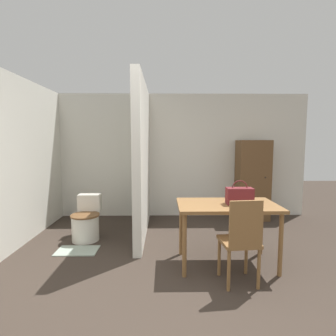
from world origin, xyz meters
The scene contains 10 objects.
ground_plane centered at (0.00, 0.00, 0.00)m, with size 16.00×16.00×0.00m, color #382D26.
wall_back centered at (0.00, 3.32, 1.25)m, with size 5.52×0.12×2.50m.
wall_left centered at (-2.32, 1.63, 1.25)m, with size 0.12×4.26×2.50m.
partition_wall centered at (-0.51, 2.26, 1.25)m, with size 0.12×2.01×2.50m.
dining_table centered at (0.63, 1.07, 0.69)m, with size 1.22×0.72×0.78m.
wooden_chair centered at (0.67, 0.58, 0.52)m, with size 0.42×0.42×0.95m.
toilet centered at (-1.39, 1.97, 0.28)m, with size 0.44×0.59×0.68m.
handbag centered at (0.77, 1.05, 0.88)m, with size 0.32×0.15×0.30m.
wooden_cabinet centered at (1.60, 3.02, 0.79)m, with size 0.60×0.47×1.57m.
bath_mat centered at (-1.39, 1.50, 0.01)m, with size 0.57×0.35×0.01m.
Camera 1 is at (-0.15, -2.09, 1.55)m, focal length 28.00 mm.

